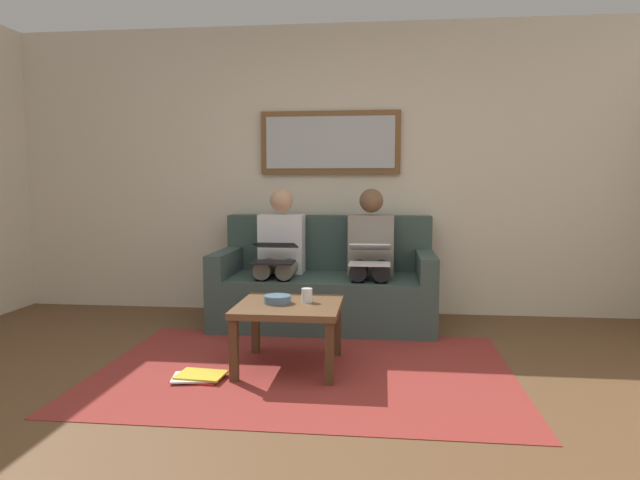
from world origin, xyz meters
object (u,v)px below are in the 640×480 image
couch (326,286)px  person_left (371,253)px  person_right (280,252)px  magazine_stack (198,376)px  laptop_black (274,253)px  cup (307,295)px  coffee_table (289,312)px  laptop_white (370,254)px  framed_mirror (330,143)px  bowl (277,299)px

couch → person_left: person_left is taller
person_right → magazine_stack: size_ratio=3.45×
couch → laptop_black: 0.58m
cup → laptop_black: 0.95m
coffee_table → laptop_white: (-0.49, -0.91, 0.27)m
laptop_white → cup: bearing=66.1°
couch → laptop_black: size_ratio=4.81×
person_right → magazine_stack: person_right is taller
framed_mirror → bowl: bearing=83.4°
magazine_stack → laptop_white: bearing=-130.0°
cup → magazine_stack: size_ratio=0.27×
bowl → person_left: size_ratio=0.15×
person_left → magazine_stack: 1.84m
couch → person_right: 0.49m
framed_mirror → laptop_white: size_ratio=3.38×
coffee_table → bowl: size_ratio=3.75×
coffee_table → magazine_stack: size_ratio=1.98×
coffee_table → bowl: (0.08, -0.00, 0.08)m
laptop_black → person_right: bearing=-90.0°
couch → laptop_black: bearing=38.8°
coffee_table → couch: bearing=-95.1°
cup → person_left: person_left is taller
framed_mirror → magazine_stack: bearing=71.8°
framed_mirror → cup: (-0.00, 1.55, -1.08)m
cup → laptop_black: size_ratio=0.24×
framed_mirror → person_left: framed_mirror is taller
person_left → laptop_black: bearing=17.4°
laptop_black → coffee_table: bearing=106.7°
framed_mirror → coffee_table: (0.11, 1.61, -1.19)m
person_left → laptop_black: person_left is taller
couch → framed_mirror: bearing=-90.0°
laptop_white → person_left: bearing=-90.0°
framed_mirror → person_left: bearing=129.8°
coffee_table → magazine_stack: (0.51, 0.28, -0.34)m
couch → magazine_stack: bearing=67.6°
person_left → cup: bearing=70.9°
cup → coffee_table: bearing=26.7°
bowl → person_left: bearing=-116.3°
laptop_black → laptop_white: bearing=-179.9°
cup → magazine_stack: 0.84m
couch → coffee_table: 1.22m
person_left → laptop_white: size_ratio=3.07×
laptop_white → framed_mirror: bearing=-61.2°
laptop_black → magazine_stack: size_ratio=1.13×
framed_mirror → magazine_stack: framed_mirror is taller
coffee_table → cup: bearing=-153.3°
cup → person_right: bearing=-70.6°
bowl → framed_mirror: bearing=-96.6°
cup → laptop_white: laptop_white is taller
bowl → magazine_stack: (0.44, 0.29, -0.43)m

